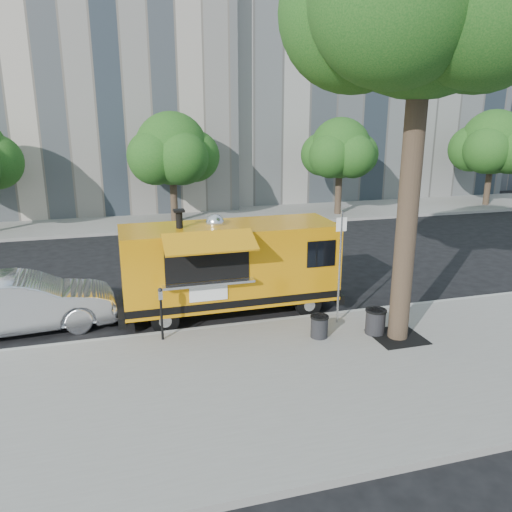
{
  "coord_description": "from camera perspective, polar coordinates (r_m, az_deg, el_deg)",
  "views": [
    {
      "loc": [
        -3.85,
        -12.74,
        5.44
      ],
      "look_at": [
        -0.24,
        0.0,
        1.69
      ],
      "focal_mm": 35.0,
      "sensor_mm": 36.0,
      "label": 1
    }
  ],
  "objects": [
    {
      "name": "tree_well",
      "position": [
        12.97,
        15.84,
        -8.87
      ],
      "size": [
        1.2,
        1.2,
        0.02
      ],
      "primitive_type": "cube",
      "color": "black",
      "rests_on": "sidewalk"
    },
    {
      "name": "far_tree_c",
      "position": [
        27.85,
        9.61,
        12.04
      ],
      "size": [
        3.24,
        3.24,
        5.21
      ],
      "color": "#33261C",
      "rests_on": "far_sidewalk"
    },
    {
      "name": "trash_bin_right",
      "position": [
        12.48,
        7.24,
        -7.9
      ],
      "size": [
        0.46,
        0.46,
        0.55
      ],
      "color": "black",
      "rests_on": "sidewalk"
    },
    {
      "name": "parking_meter",
      "position": [
        12.26,
        -10.8,
        -5.82
      ],
      "size": [
        0.11,
        0.11,
        1.33
      ],
      "color": "black",
      "rests_on": "sidewalk"
    },
    {
      "name": "far_tree_d",
      "position": [
        33.5,
        25.48,
        11.65
      ],
      "size": [
        3.78,
        3.78,
        5.64
      ],
      "color": "#33261C",
      "rests_on": "far_sidewalk"
    },
    {
      "name": "sidewalk",
      "position": [
        10.95,
        7.15,
        -13.65
      ],
      "size": [
        60.0,
        6.0,
        0.15
      ],
      "primitive_type": "cube",
      "color": "gray",
      "rests_on": "ground"
    },
    {
      "name": "building_mid",
      "position": [
        39.36,
        8.69,
        22.28
      ],
      "size": [
        20.0,
        14.0,
        20.0
      ],
      "primitive_type": "cube",
      "color": "gray",
      "rests_on": "ground"
    },
    {
      "name": "far_tree_b",
      "position": [
        25.65,
        -9.62,
        11.99
      ],
      "size": [
        3.6,
        3.6,
        5.5
      ],
      "color": "#33261C",
      "rests_on": "far_sidewalk"
    },
    {
      "name": "sedan",
      "position": [
        14.27,
        -25.08,
        -4.92
      ],
      "size": [
        4.7,
        1.96,
        1.51
      ],
      "primitive_type": "imported",
      "rotation": [
        0.0,
        0.0,
        1.65
      ],
      "color": "silver",
      "rests_on": "ground"
    },
    {
      "name": "sign_post",
      "position": [
        12.93,
        9.56,
        -0.54
      ],
      "size": [
        0.28,
        0.06,
        3.0
      ],
      "color": "silver",
      "rests_on": "sidewalk"
    },
    {
      "name": "ground",
      "position": [
        14.38,
        0.94,
        -6.43
      ],
      "size": [
        120.0,
        120.0,
        0.0
      ],
      "primitive_type": "plane",
      "color": "black",
      "rests_on": "ground"
    },
    {
      "name": "food_truck",
      "position": [
        13.82,
        -3.09,
        -1.09
      ],
      "size": [
        6.2,
        2.86,
        3.04
      ],
      "rotation": [
        0.0,
        0.0,
        0.01
      ],
      "color": "orange",
      "rests_on": "ground"
    },
    {
      "name": "far_sidewalk",
      "position": [
        27.06,
        -7.34,
        4.23
      ],
      "size": [
        60.0,
        5.0,
        0.15
      ],
      "primitive_type": "cube",
      "color": "gray",
      "rests_on": "ground"
    },
    {
      "name": "curb",
      "position": [
        13.53,
        2.08,
        -7.57
      ],
      "size": [
        60.0,
        0.14,
        0.16
      ],
      "primitive_type": "cube",
      "color": "#999993",
      "rests_on": "ground"
    },
    {
      "name": "trash_bin_left",
      "position": [
        12.91,
        13.49,
        -7.21
      ],
      "size": [
        0.53,
        0.53,
        0.64
      ],
      "color": "black",
      "rests_on": "sidewalk"
    }
  ]
}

